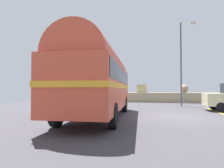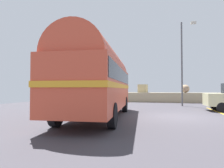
# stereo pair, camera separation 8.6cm
# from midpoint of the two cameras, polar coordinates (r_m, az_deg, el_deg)

# --- Properties ---
(ground) EXTENTS (32.00, 26.00, 0.02)m
(ground) POSITION_cam_midpoint_polar(r_m,az_deg,el_deg) (10.82, 18.52, -9.28)
(ground) COLOR #3D3A40
(breakwater) EXTENTS (31.36, 2.04, 2.43)m
(breakwater) POSITION_cam_midpoint_polar(r_m,az_deg,el_deg) (22.53, 16.09, -3.59)
(breakwater) COLOR tan
(breakwater) RESTS_ON ground
(vintage_coach) EXTENTS (3.17, 8.76, 3.70)m
(vintage_coach) POSITION_cam_midpoint_polar(r_m,az_deg,el_deg) (9.83, -4.15, 1.78)
(vintage_coach) COLOR black
(vintage_coach) RESTS_ON ground
(lamp_post) EXTENTS (1.29, 0.26, 7.38)m
(lamp_post) POSITION_cam_midpoint_polar(r_m,az_deg,el_deg) (17.92, 20.19, 6.94)
(lamp_post) COLOR #5B5B60
(lamp_post) RESTS_ON ground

